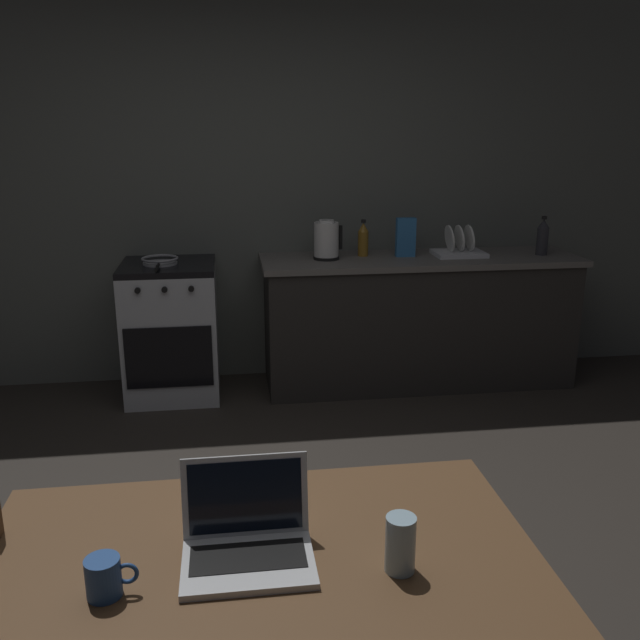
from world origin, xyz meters
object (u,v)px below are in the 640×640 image
Objects in this scene: dining_table at (260,581)px; stove_oven at (172,330)px; frying_pan at (160,261)px; drinking_glass at (400,544)px; laptop at (247,541)px; coffee_mug at (104,577)px; electric_kettle at (326,241)px; bottle at (543,237)px; dish_rack at (459,249)px; bottle_b at (363,239)px; cereal_box at (406,237)px.

stove_oven is at bearing 98.29° from dining_table.
frying_pan is 2.86× the size of drinking_glass.
coffee_mug is (-0.33, -0.10, 0.00)m from laptop.
dining_table is 3.06m from electric_kettle.
stove_oven is at bearing 178.92° from bottle.
frying_pan is (-2.57, 0.02, -0.10)m from bottle.
laptop is at bearing 160.11° from dining_table.
coffee_mug is (-0.35, -0.09, 0.11)m from dining_table.
dining_table is at bearing -81.71° from stove_oven.
stove_oven is 2.64× the size of dish_rack.
dish_rack is (1.52, 2.98, 0.27)m from dining_table.
stove_oven is 7.51× the size of coffee_mug.
laptop is at bearing -81.29° from frying_pan.
dining_table is at bearing -125.53° from bottle.
laptop is at bearing -117.53° from dish_rack.
cereal_box is at bearing -12.11° from bottle_b.
bottle_b is (1.22, 3.15, 0.23)m from coffee_mug.
laptop reaches higher than frying_pan.
dish_rack is (2.00, 0.03, 0.02)m from frying_pan.
bottle_b reaches higher than dining_table.
laptop is at bearing 16.91° from coffee_mug.
dish_rack reaches higher than coffee_mug.
cereal_box reaches higher than laptop.
dining_table is 5.35× the size of electric_kettle.
electric_kettle is 1.49m from bottle.
drinking_glass is 3.20m from bottle_b.
stove_oven is at bearing -179.86° from electric_kettle.
stove_oven is 1.19m from electric_kettle.
coffee_mug is (0.12, -3.04, -0.14)m from frying_pan.
laptop is 0.94× the size of dish_rack.
laptop is 3.05m from electric_kettle.
laptop is 2.68× the size of coffee_mug.
laptop is at bearing -111.48° from cereal_box.
stove_oven is 3.39× the size of bottle.
electric_kettle is 0.99× the size of bottle.
stove_oven is 2.20× the size of frying_pan.
dish_rack reaches higher than drinking_glass.
bottle_b reaches higher than stove_oven.
dining_table is 11.70× the size of coffee_mug.
drinking_glass is at bearing -111.15° from dish_rack.
stove_oven is 1.42m from bottle_b.
drinking_glass is (-0.27, -3.07, -0.21)m from electric_kettle.
coffee_mug is 3.39m from bottle_b.
electric_kettle is 1.09m from frying_pan.
laptop is 2.98m from frying_pan.
dish_rack is at bearing 0.07° from stove_oven.
frying_pan is 1.56× the size of cereal_box.
stove_oven reaches higher than drinking_glass.
cereal_box is (-0.94, 0.07, 0.01)m from bottle.
bottle is at bearing 51.00° from coffee_mug.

